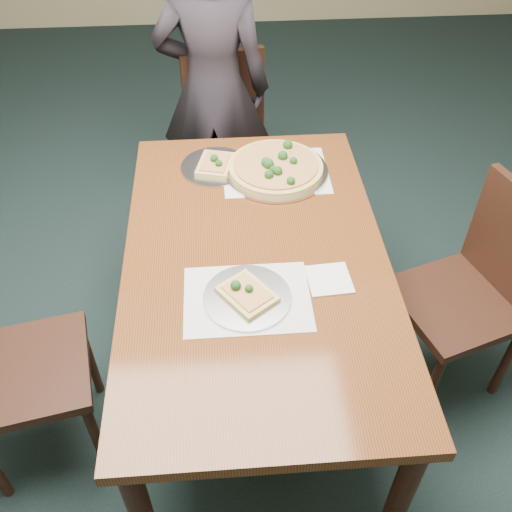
{
  "coord_description": "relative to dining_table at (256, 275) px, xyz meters",
  "views": [
    {
      "loc": [
        0.09,
        -1.33,
        2.1
      ],
      "look_at": [
        0.2,
        0.07,
        0.75
      ],
      "focal_mm": 40.0,
      "sensor_mm": 36.0,
      "label": 1
    }
  ],
  "objects": [
    {
      "name": "dining_table",
      "position": [
        0.0,
        0.0,
        0.0
      ],
      "size": [
        0.9,
        1.5,
        0.75
      ],
      "color": "#4E260F",
      "rests_on": "ground"
    },
    {
      "name": "chair_right",
      "position": [
        0.84,
        0.02,
        -0.14
      ],
      "size": [
        0.53,
        0.53,
        0.91
      ],
      "rotation": [
        0.0,
        0.0,
        -1.25
      ],
      "color": "black",
      "rests_on": "ground"
    },
    {
      "name": "slice_plate_near",
      "position": [
        -0.04,
        -0.19,
        0.11
      ],
      "size": [
        0.28,
        0.28,
        0.06
      ],
      "color": "silver",
      "rests_on": "dining_table"
    },
    {
      "name": "pizza_pan",
      "position": [
        0.12,
        0.48,
        0.11
      ],
      "size": [
        0.42,
        0.42,
        0.07
      ],
      "color": "silver",
      "rests_on": "dining_table"
    },
    {
      "name": "napkin",
      "position": [
        0.23,
        -0.13,
        0.09
      ],
      "size": [
        0.15,
        0.15,
        0.01
      ],
      "primitive_type": "cube",
      "rotation": [
        0.0,
        0.0,
        0.07
      ],
      "color": "white",
      "rests_on": "dining_table"
    },
    {
      "name": "placemat_main",
      "position": [
        0.12,
        0.48,
        0.09
      ],
      "size": [
        0.42,
        0.32,
        0.0
      ],
      "primitive_type": "cube",
      "color": "white",
      "rests_on": "dining_table"
    },
    {
      "name": "diner",
      "position": [
        -0.12,
        1.16,
        0.11
      ],
      "size": [
        0.59,
        0.42,
        1.53
      ],
      "primitive_type": "imported",
      "rotation": [
        0.0,
        0.0,
        3.03
      ],
      "color": "black",
      "rests_on": "ground"
    },
    {
      "name": "slice_plate_far",
      "position": [
        -0.13,
        0.53,
        0.1
      ],
      "size": [
        0.28,
        0.28,
        0.06
      ],
      "color": "silver",
      "rests_on": "dining_table"
    },
    {
      "name": "ground",
      "position": [
        -0.2,
        -0.07,
        -0.66
      ],
      "size": [
        8.0,
        8.0,
        0.0
      ],
      "primitive_type": "plane",
      "color": "black",
      "rests_on": "ground"
    },
    {
      "name": "chair_far",
      "position": [
        -0.04,
        1.15,
        -0.14
      ],
      "size": [
        0.51,
        0.51,
        0.91
      ],
      "rotation": [
        0.0,
        0.0,
        0.24
      ],
      "color": "black",
      "rests_on": "ground"
    },
    {
      "name": "placemat_near",
      "position": [
        -0.04,
        -0.19,
        0.09
      ],
      "size": [
        0.4,
        0.3,
        0.0
      ],
      "primitive_type": "cube",
      "color": "white",
      "rests_on": "dining_table"
    }
  ]
}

